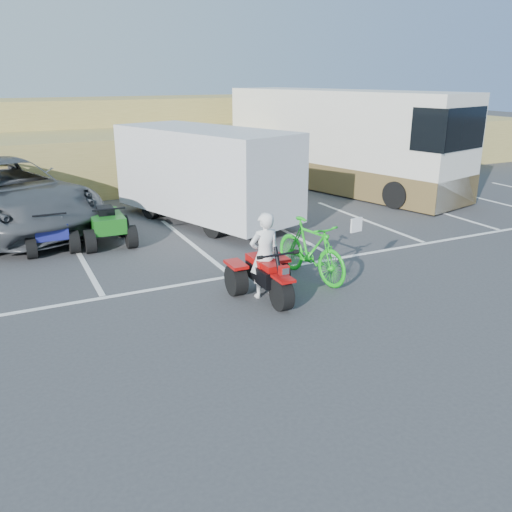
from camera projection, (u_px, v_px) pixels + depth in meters
name	position (u px, v px, depth m)	size (l,w,h in m)	color
ground	(287.00, 320.00, 9.49)	(100.00, 100.00, 0.00)	#39393B
parking_stripes	(237.00, 249.00, 13.31)	(28.00, 5.16, 0.01)	white
grass_embankment	(104.00, 143.00, 22.23)	(40.00, 8.50, 3.10)	#998745
red_trike_atv	(268.00, 299.00, 10.38)	(1.21, 1.62, 1.05)	#A70A09
rider	(264.00, 255.00, 10.24)	(0.61, 0.40, 1.67)	white
green_dirt_bike	(311.00, 250.00, 11.22)	(0.59, 2.10, 1.26)	#14BF19
grey_pickup	(2.00, 195.00, 14.74)	(3.17, 6.88, 1.91)	#46494E
cargo_trailer	(205.00, 172.00, 15.42)	(4.03, 6.13, 2.66)	silver
rv_motorhome	(340.00, 147.00, 20.07)	(4.89, 10.05, 3.50)	silver
quad_atv_blue	(52.00, 249.00, 13.32)	(1.19, 1.60, 1.04)	navy
quad_atv_green	(108.00, 244.00, 13.72)	(1.23, 1.64, 1.07)	#155F16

